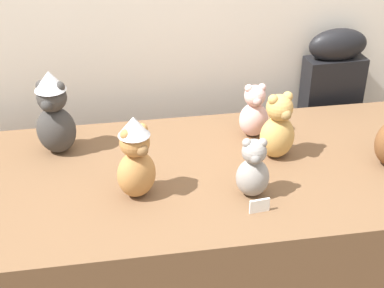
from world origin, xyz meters
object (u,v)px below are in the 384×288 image
teddy_bear_ash (253,169)px  teddy_bear_blush (254,112)px  teddy_bear_charcoal (54,114)px  teddy_bear_caramel (136,158)px  teddy_bear_honey (278,128)px  display_table (192,246)px  instrument_case (326,129)px

teddy_bear_ash → teddy_bear_blush: bearing=82.2°
teddy_bear_charcoal → teddy_bear_caramel: bearing=-30.9°
teddy_bear_ash → teddy_bear_honey: bearing=63.5°
teddy_bear_blush → teddy_bear_honey: (0.05, -0.17, 0.02)m
display_table → teddy_bear_ash: size_ratio=8.74×
teddy_bear_ash → teddy_bear_caramel: bearing=178.1°
teddy_bear_charcoal → teddy_bear_honey: 0.85m
teddy_bear_ash → teddy_bear_caramel: 0.40m
teddy_bear_caramel → teddy_bear_blush: bearing=5.3°
display_table → instrument_case: bearing=36.3°
display_table → teddy_bear_caramel: (-0.21, -0.11, 0.51)m
teddy_bear_charcoal → teddy_bear_honey: bearing=7.7°
instrument_case → teddy_bear_charcoal: (-1.26, -0.33, 0.37)m
instrument_case → teddy_bear_ash: (-0.59, -0.74, 0.31)m
teddy_bear_charcoal → teddy_bear_blush: bearing=19.5°
teddy_bear_blush → teddy_bear_ash: bearing=-104.8°
display_table → teddy_bear_honey: teddy_bear_honey is taller
teddy_bear_charcoal → teddy_bear_honey: teddy_bear_charcoal is taller
display_table → teddy_bear_blush: teddy_bear_blush is taller
teddy_bear_blush → teddy_bear_honey: teddy_bear_honey is taller
teddy_bear_blush → teddy_bear_caramel: (-0.50, -0.34, 0.04)m
teddy_bear_ash → teddy_bear_honey: size_ratio=0.84×
teddy_bear_caramel → teddy_bear_honey: (0.55, 0.17, -0.02)m
teddy_bear_ash → teddy_bear_charcoal: 0.79m
display_table → teddy_bear_charcoal: teddy_bear_charcoal is taller
teddy_bear_honey → teddy_bear_caramel: bearing=-178.1°
teddy_bear_blush → teddy_bear_charcoal: teddy_bear_charcoal is taller
display_table → instrument_case: size_ratio=1.88×
teddy_bear_charcoal → teddy_bear_honey: (0.84, -0.18, -0.04)m
instrument_case → teddy_bear_caramel: 1.24m
teddy_bear_honey → teddy_bear_charcoal: bearing=153.1°
teddy_bear_ash → teddy_bear_blush: (0.11, 0.41, 0.00)m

